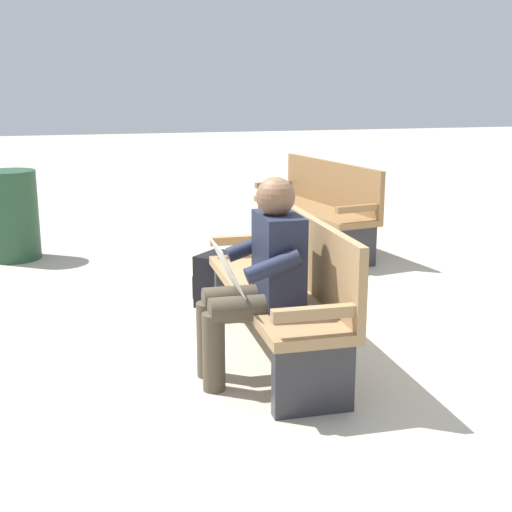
{
  "coord_description": "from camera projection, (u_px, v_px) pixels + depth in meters",
  "views": [
    {
      "loc": [
        -3.95,
        1.19,
        1.68
      ],
      "look_at": [
        -0.15,
        0.15,
        0.7
      ],
      "focal_mm": 48.92,
      "sensor_mm": 36.0,
      "label": 1
    }
  ],
  "objects": [
    {
      "name": "ground_plane",
      "position": [
        273.0,
        356.0,
        4.41
      ],
      "size": [
        40.0,
        40.0,
        0.0
      ],
      "primitive_type": "plane",
      "color": "#B7AD99"
    },
    {
      "name": "bench_near",
      "position": [
        284.0,
        286.0,
        4.31
      ],
      "size": [
        1.81,
        0.52,
        0.9
      ],
      "rotation": [
        0.0,
        0.0,
        -0.02
      ],
      "color": "#9E7A51",
      "rests_on": "ground"
    },
    {
      "name": "person_seated",
      "position": [
        259.0,
        274.0,
        3.94
      ],
      "size": [
        0.58,
        0.58,
        1.18
      ],
      "rotation": [
        0.0,
        0.0,
        -0.02
      ],
      "color": "#1E2338",
      "rests_on": "ground"
    },
    {
      "name": "backpack",
      "position": [
        215.0,
        280.0,
        5.4
      ],
      "size": [
        0.38,
        0.37,
        0.4
      ],
      "rotation": [
        0.0,
        0.0,
        5.5
      ],
      "color": "black",
      "rests_on": "ground"
    },
    {
      "name": "bench_far",
      "position": [
        318.0,
        205.0,
        7.13
      ],
      "size": [
        1.86,
        0.78,
        0.9
      ],
      "rotation": [
        0.0,
        0.0,
        0.17
      ],
      "color": "olive",
      "rests_on": "ground"
    },
    {
      "name": "trash_bin",
      "position": [
        11.0,
        215.0,
        6.75
      ],
      "size": [
        0.51,
        0.51,
        0.87
      ],
      "primitive_type": "cylinder",
      "color": "#23472D",
      "rests_on": "ground"
    }
  ]
}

